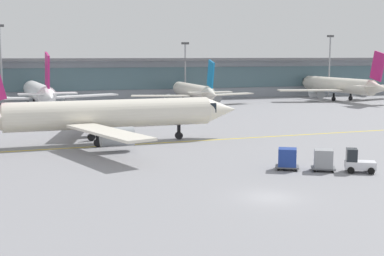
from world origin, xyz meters
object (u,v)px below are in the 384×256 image
(apron_light_mast_2, at_px, (185,68))
(gate_airplane_3, at_px, (339,85))
(cargo_dolly_lead, at_px, (323,159))
(taxiing_regional_jet, at_px, (107,115))
(apron_light_mast_3, at_px, (330,63))
(gate_airplane_1, at_px, (39,92))
(cargo_dolly_trailing, at_px, (287,158))
(apron_light_mast_1, at_px, (1,62))
(baggage_tug, at_px, (358,162))
(gate_airplane_2, at_px, (193,91))

(apron_light_mast_2, bearing_deg, gate_airplane_3, -19.53)
(gate_airplane_3, bearing_deg, cargo_dolly_lead, 144.21)
(taxiing_regional_jet, bearing_deg, apron_light_mast_3, 38.32)
(gate_airplane_1, height_order, taxiing_regional_jet, taxiing_regional_jet)
(gate_airplane_1, relative_size, apron_light_mast_2, 2.48)
(cargo_dolly_trailing, xyz_separation_m, apron_light_mast_1, (-25.69, 73.10, 7.83))
(gate_airplane_1, distance_m, baggage_tug, 70.48)
(gate_airplane_1, distance_m, apron_light_mast_2, 35.71)
(baggage_tug, height_order, cargo_dolly_lead, baggage_tug)
(gate_airplane_2, bearing_deg, gate_airplane_1, 90.81)
(gate_airplane_2, bearing_deg, gate_airplane_3, -87.24)
(taxiing_regional_jet, relative_size, apron_light_mast_2, 2.54)
(baggage_tug, distance_m, apron_light_mast_2, 79.49)
(apron_light_mast_1, relative_size, apron_light_mast_3, 1.08)
(cargo_dolly_trailing, bearing_deg, cargo_dolly_lead, 0.00)
(taxiing_regional_jet, bearing_deg, cargo_dolly_lead, -55.07)
(gate_airplane_3, relative_size, cargo_dolly_lead, 12.93)
(apron_light_mast_2, distance_m, apron_light_mast_3, 36.54)
(gate_airplane_3, xyz_separation_m, cargo_dolly_trailing, (-47.40, -64.05, -2.30))
(cargo_dolly_trailing, bearing_deg, taxiing_regional_jet, 151.86)
(gate_airplane_1, distance_m, apron_light_mast_3, 70.48)
(taxiing_regional_jet, xyz_separation_m, baggage_tug, (18.40, -22.72, -2.44))
(gate_airplane_1, height_order, baggage_tug, gate_airplane_1)
(apron_light_mast_3, bearing_deg, cargo_dolly_lead, -122.65)
(apron_light_mast_1, bearing_deg, gate_airplane_2, -15.02)
(gate_airplane_3, bearing_deg, baggage_tug, 146.33)
(taxiing_regional_jet, relative_size, apron_light_mast_3, 2.22)
(gate_airplane_3, bearing_deg, gate_airplane_2, 90.09)
(gate_airplane_1, relative_size, apron_light_mast_3, 2.17)
(gate_airplane_1, distance_m, cargo_dolly_trailing, 66.01)
(cargo_dolly_trailing, distance_m, apron_light_mast_3, 89.26)
(apron_light_mast_3, bearing_deg, gate_airplane_3, -109.52)
(apron_light_mast_1, bearing_deg, apron_light_mast_2, 3.91)
(apron_light_mast_3, bearing_deg, baggage_tug, -120.75)
(gate_airplane_3, xyz_separation_m, cargo_dolly_lead, (-44.61, -65.56, -2.30))
(gate_airplane_1, relative_size, taxiing_regional_jet, 0.98)
(gate_airplane_2, distance_m, cargo_dolly_trailing, 64.15)
(gate_airplane_2, height_order, apron_light_mast_3, apron_light_mast_3)
(gate_airplane_2, height_order, apron_light_mast_2, apron_light_mast_2)
(gate_airplane_2, bearing_deg, baggage_tug, 175.50)
(gate_airplane_2, bearing_deg, taxiing_regional_jet, 151.19)
(apron_light_mast_2, height_order, apron_light_mast_3, apron_light_mast_3)
(taxiing_regional_jet, xyz_separation_m, apron_light_mast_2, (27.22, 56.02, 3.94))
(gate_airplane_3, relative_size, apron_light_mast_3, 2.23)
(gate_airplane_2, height_order, gate_airplane_3, gate_airplane_3)
(gate_airplane_2, relative_size, apron_light_mast_1, 1.74)
(gate_airplane_2, relative_size, taxiing_regional_jet, 0.85)
(taxiing_regional_jet, bearing_deg, gate_airplane_1, 96.15)
(gate_airplane_3, height_order, apron_light_mast_3, apron_light_mast_3)
(gate_airplane_3, bearing_deg, apron_light_mast_1, 81.38)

